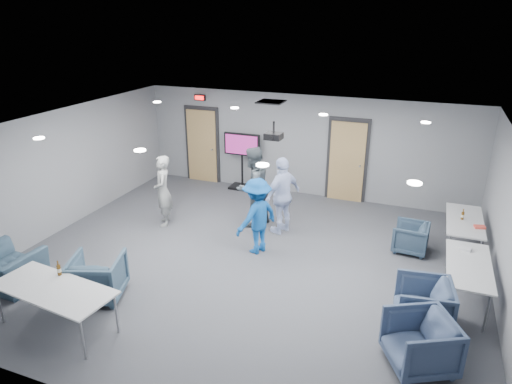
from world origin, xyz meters
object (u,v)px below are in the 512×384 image
(chair_front_a, at_px, (97,277))
(table_right_b, at_px, (469,267))
(person_c, at_px, (283,195))
(bottle_right, at_px, (463,216))
(person_a, at_px, (163,191))
(person_b, at_px, (253,187))
(tv_stand, at_px, (242,158))
(chair_right_b, at_px, (423,304))
(chair_front_b, at_px, (7,269))
(bottle_front, at_px, (59,270))
(chair_right_c, at_px, (420,343))
(chair_right_a, at_px, (410,237))
(person_d, at_px, (257,216))
(projector, at_px, (274,136))
(table_front_left, at_px, (53,290))
(table_right_a, at_px, (465,222))

(chair_front_a, relative_size, table_right_b, 0.51)
(person_c, xyz_separation_m, bottle_right, (3.70, 0.43, -0.07))
(person_a, distance_m, bottle_right, 6.47)
(person_b, height_order, tv_stand, person_b)
(chair_right_b, xyz_separation_m, chair_front_a, (-5.27, -1.22, 0.01))
(person_b, distance_m, chair_front_b, 5.15)
(person_a, xyz_separation_m, bottle_front, (0.32, -3.58, -0.01))
(chair_right_c, xyz_separation_m, bottle_right, (0.59, 3.79, 0.42))
(chair_front_a, bearing_deg, table_right_b, -179.84)
(person_b, xyz_separation_m, chair_right_a, (3.53, -0.04, -0.62))
(person_b, relative_size, person_d, 1.17)
(chair_right_b, xyz_separation_m, projector, (-3.09, 1.67, 2.02))
(person_a, bearing_deg, bottle_front, -25.34)
(person_b, relative_size, table_front_left, 0.91)
(bottle_right, bearing_deg, tv_stand, 162.24)
(person_a, height_order, tv_stand, person_a)
(person_a, xyz_separation_m, chair_right_b, (5.80, -1.78, -0.45))
(chair_right_a, relative_size, table_right_a, 0.41)
(person_b, height_order, person_c, person_b)
(person_a, distance_m, chair_front_b, 3.56)
(tv_stand, bearing_deg, bottle_front, -94.14)
(table_front_left, bearing_deg, chair_right_a, 48.98)
(table_front_left, bearing_deg, projector, 65.90)
(person_a, bearing_deg, table_right_a, 68.90)
(chair_right_b, bearing_deg, person_d, -119.69)
(bottle_right, bearing_deg, chair_right_c, -98.86)
(person_b, height_order, chair_right_b, person_b)
(table_front_left, distance_m, bottle_right, 7.70)
(chair_front_a, distance_m, chair_front_b, 1.76)
(table_front_left, bearing_deg, person_c, 70.17)
(table_right_b, bearing_deg, person_b, 70.73)
(chair_right_b, relative_size, table_right_b, 0.50)
(chair_front_b, distance_m, table_right_a, 8.82)
(person_b, height_order, chair_front_a, person_b)
(person_a, height_order, chair_right_b, person_a)
(chair_right_a, distance_m, bottle_front, 6.71)
(table_right_b, relative_size, bottle_front, 6.66)
(table_right_a, height_order, tv_stand, tv_stand)
(table_right_a, height_order, bottle_right, bottle_right)
(chair_right_c, bearing_deg, chair_front_a, -115.39)
(chair_front_b, bearing_deg, projector, -138.21)
(bottle_front, xyz_separation_m, projector, (2.39, 3.48, 1.58))
(chair_right_a, relative_size, table_front_left, 0.33)
(bottle_right, bearing_deg, person_a, -170.75)
(person_d, distance_m, table_front_left, 4.00)
(person_a, relative_size, bottle_front, 6.51)
(table_right_a, bearing_deg, person_a, 99.28)
(person_d, distance_m, chair_right_c, 4.04)
(person_c, bearing_deg, bottle_front, -4.78)
(person_b, relative_size, table_right_b, 1.10)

